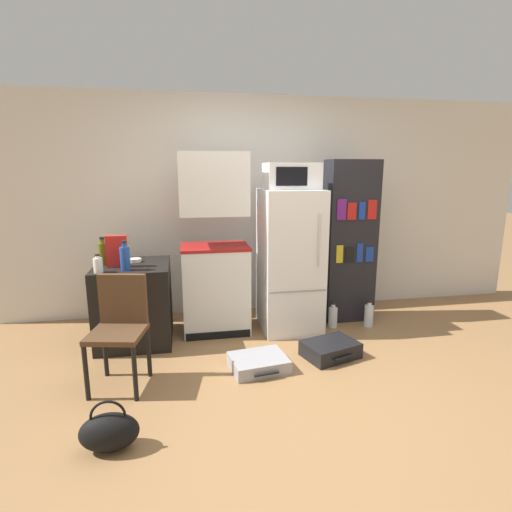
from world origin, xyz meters
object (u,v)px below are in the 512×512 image
object	(u,v)px
refrigerator	(290,261)
microwave	(291,176)
bookshelf	(349,242)
water_bottle_middle	(333,317)
bottle_milk_white	(98,265)
bowl	(135,260)
bottle_blue_soda	(125,258)
kitchen_hutch	(215,252)
chair	(120,321)
suitcase_large_flat	(259,363)
side_table	(135,303)
bottle_olive_oil	(103,253)
cereal_box	(117,251)
suitcase_small_flat	(330,349)
water_bottle_front	(369,315)
handbag	(109,432)

from	to	relation	value
refrigerator	microwave	distance (m)	0.88
bookshelf	water_bottle_middle	bearing A→B (deg)	-135.73
bottle_milk_white	bowl	size ratio (longest dim) A/B	1.36
bottle_blue_soda	water_bottle_middle	bearing A→B (deg)	5.10
kitchen_hutch	refrigerator	bearing A→B (deg)	-5.34
bottle_blue_soda	chair	xyz separation A→B (m)	(0.02, -0.61, -0.38)
bottle_milk_white	water_bottle_middle	bearing A→B (deg)	5.89
bowl	chair	distance (m)	0.98
chair	suitcase_large_flat	size ratio (longest dim) A/B	1.69
microwave	chair	xyz separation A→B (m)	(-1.62, -0.87, -1.10)
side_table	bottle_olive_oil	world-z (taller)	bottle_olive_oil
kitchen_hutch	side_table	bearing A→B (deg)	-171.80
kitchen_hutch	bottle_milk_white	size ratio (longest dim) A/B	10.98
bowl	cereal_box	bearing A→B (deg)	-127.79
kitchen_hutch	bottle_olive_oil	world-z (taller)	kitchen_hutch
suitcase_large_flat	suitcase_small_flat	distance (m)	0.70
microwave	bottle_milk_white	xyz separation A→B (m)	(-1.86, -0.32, -0.77)
bookshelf	bottle_milk_white	size ratio (longest dim) A/B	10.61
bowl	water_bottle_front	bearing A→B (deg)	-4.35
handbag	water_bottle_front	distance (m)	2.93
refrigerator	suitcase_small_flat	bearing A→B (deg)	-75.55
water_bottle_front	water_bottle_middle	world-z (taller)	water_bottle_front
refrigerator	water_bottle_middle	size ratio (longest dim) A/B	5.23
kitchen_hutch	microwave	xyz separation A→B (m)	(0.79, -0.07, 0.77)
refrigerator	bottle_olive_oil	xyz separation A→B (m)	(-1.87, 0.00, 0.15)
refrigerator	water_bottle_middle	world-z (taller)	refrigerator
bottle_olive_oil	water_bottle_front	distance (m)	2.86
bottle_milk_white	suitcase_small_flat	xyz separation A→B (m)	(2.05, -0.43, -0.79)
bottle_olive_oil	suitcase_large_flat	size ratio (longest dim) A/B	0.52
bottle_milk_white	cereal_box	xyz separation A→B (m)	(0.13, 0.21, 0.08)
side_table	microwave	distance (m)	2.03
suitcase_large_flat	handbag	size ratio (longest dim) A/B	1.45
refrigerator	microwave	xyz separation A→B (m)	(-0.00, -0.00, 0.88)
bottle_milk_white	cereal_box	bearing A→B (deg)	56.69
water_bottle_middle	water_bottle_front	bearing A→B (deg)	-6.42
bookshelf	cereal_box	xyz separation A→B (m)	(-2.46, -0.28, 0.04)
microwave	kitchen_hutch	bearing A→B (deg)	174.56
kitchen_hutch	chair	distance (m)	1.30
side_table	bookshelf	xyz separation A→B (m)	(2.34, 0.21, 0.51)
side_table	suitcase_small_flat	xyz separation A→B (m)	(1.80, -0.71, -0.32)
bottle_olive_oil	bottle_milk_white	distance (m)	0.33
suitcase_small_flat	handbag	size ratio (longest dim) A/B	1.56
bookshelf	cereal_box	bearing A→B (deg)	-173.39
side_table	suitcase_small_flat	world-z (taller)	side_table
bottle_olive_oil	bottle_milk_white	xyz separation A→B (m)	(0.01, -0.33, -0.04)
chair	cereal_box	bearing A→B (deg)	109.71
bookshelf	chair	xyz separation A→B (m)	(-2.35, -1.04, -0.37)
chair	water_bottle_middle	distance (m)	2.27
bowl	suitcase_small_flat	distance (m)	2.09
refrigerator	bottle_milk_white	distance (m)	1.89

